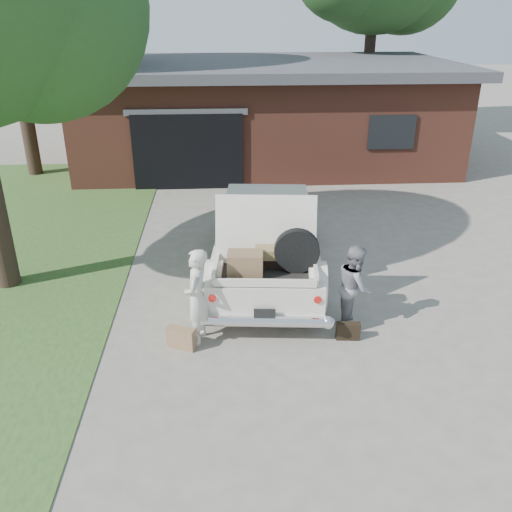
{
  "coord_description": "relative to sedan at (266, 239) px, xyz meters",
  "views": [
    {
      "loc": [
        -0.55,
        -7.73,
        4.94
      ],
      "look_at": [
        0.0,
        0.6,
        1.1
      ],
      "focal_mm": 38.0,
      "sensor_mm": 36.0,
      "label": 1
    }
  ],
  "objects": [
    {
      "name": "house",
      "position": [
        0.67,
        9.34,
        0.91
      ],
      "size": [
        12.8,
        7.8,
        3.3
      ],
      "color": "brown",
      "rests_on": "ground"
    },
    {
      "name": "sedan",
      "position": [
        0.0,
        0.0,
        0.0
      ],
      "size": [
        2.47,
        5.35,
        2.12
      ],
      "rotation": [
        0.0,
        0.0,
        -0.09
      ],
      "color": "silver",
      "rests_on": "ground"
    },
    {
      "name": "suitcase_right",
      "position": [
        1.13,
        -2.49,
        -0.62
      ],
      "size": [
        0.4,
        0.16,
        0.3
      ],
      "primitive_type": "cube",
      "rotation": [
        0.0,
        0.0,
        -0.09
      ],
      "color": "black",
      "rests_on": "ground"
    },
    {
      "name": "suitcase_left",
      "position": [
        -1.57,
        -2.56,
        -0.59
      ],
      "size": [
        0.48,
        0.33,
        0.36
      ],
      "primitive_type": "cube",
      "rotation": [
        0.0,
        0.0,
        -0.43
      ],
      "color": "#946C4B",
      "rests_on": "ground"
    },
    {
      "name": "woman_right",
      "position": [
        1.3,
        -2.03,
        -0.04
      ],
      "size": [
        0.61,
        0.75,
        1.45
      ],
      "primitive_type": "imported",
      "rotation": [
        0.0,
        0.0,
        1.48
      ],
      "color": "gray",
      "rests_on": "ground"
    },
    {
      "name": "ground",
      "position": [
        -0.31,
        -2.13,
        -0.76
      ],
      "size": [
        90.0,
        90.0,
        0.0
      ],
      "primitive_type": "plane",
      "color": "gray",
      "rests_on": "ground"
    },
    {
      "name": "woman_left",
      "position": [
        -1.3,
        -2.37,
        0.04
      ],
      "size": [
        0.5,
        0.66,
        1.61
      ],
      "primitive_type": "imported",
      "rotation": [
        0.0,
        0.0,
        -1.78
      ],
      "color": "beige",
      "rests_on": "ground"
    }
  ]
}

